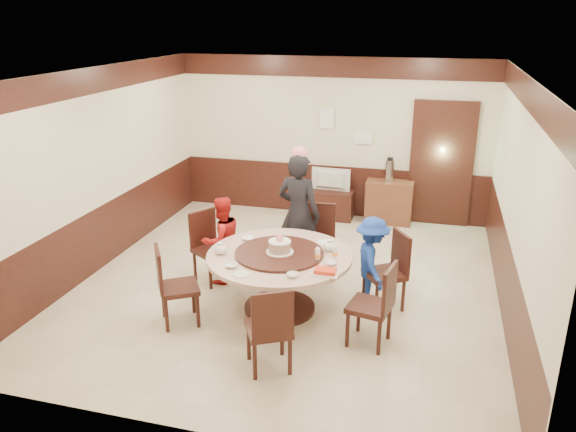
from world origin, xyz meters
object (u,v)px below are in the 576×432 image
(birthday_cake, at_px, (280,246))
(side_cabinet, at_px, (389,202))
(banquet_table, at_px, (279,271))
(person_standing, at_px, (299,214))
(television, at_px, (330,180))
(thermos, at_px, (390,171))
(shrimp_platter, at_px, (325,272))
(person_red, at_px, (222,240))
(tv_stand, at_px, (329,204))
(person_blue, at_px, (372,262))

(birthday_cake, bearing_deg, side_cabinet, 74.31)
(birthday_cake, bearing_deg, banquet_table, 136.52)
(person_standing, distance_m, television, 2.33)
(thermos, bearing_deg, shrimp_platter, -94.82)
(banquet_table, relative_size, birthday_cake, 5.28)
(birthday_cake, bearing_deg, person_red, 149.40)
(television, height_order, side_cabinet, television)
(person_standing, height_order, thermos, person_standing)
(banquet_table, bearing_deg, tv_stand, 90.96)
(person_standing, height_order, television, person_standing)
(thermos, bearing_deg, birthday_cake, -105.34)
(banquet_table, distance_m, thermos, 3.65)
(shrimp_platter, bearing_deg, person_red, 149.04)
(television, relative_size, thermos, 1.83)
(tv_stand, bearing_deg, person_standing, -89.75)
(person_blue, relative_size, shrimp_platter, 3.84)
(television, height_order, thermos, thermos)
(television, bearing_deg, banquet_table, 94.19)
(person_red, bearing_deg, thermos, -175.58)
(banquet_table, relative_size, tv_stand, 2.06)
(person_standing, xyz_separation_m, tv_stand, (-0.01, 2.32, -0.61))
(person_standing, bearing_deg, birthday_cake, 105.86)
(banquet_table, xyz_separation_m, person_standing, (-0.05, 1.15, 0.33))
(person_standing, bearing_deg, person_red, 45.23)
(shrimp_platter, distance_m, thermos, 3.91)
(person_blue, height_order, shrimp_platter, person_blue)
(banquet_table, xyz_separation_m, thermos, (0.97, 3.50, 0.41))
(person_blue, distance_m, side_cabinet, 3.05)
(person_red, relative_size, birthday_cake, 3.64)
(person_red, height_order, thermos, person_red)
(banquet_table, relative_size, side_cabinet, 2.19)
(person_red, distance_m, shrimp_platter, 1.88)
(banquet_table, relative_size, thermos, 4.61)
(person_standing, xyz_separation_m, person_blue, (1.11, -0.69, -0.29))
(person_standing, bearing_deg, side_cabinet, -100.69)
(person_standing, height_order, side_cabinet, person_standing)
(side_cabinet, bearing_deg, person_red, -123.76)
(birthday_cake, height_order, shrimp_platter, birthday_cake)
(tv_stand, xyz_separation_m, side_cabinet, (1.05, 0.03, 0.12))
(person_blue, xyz_separation_m, tv_stand, (-1.12, 3.01, -0.33))
(banquet_table, bearing_deg, person_blue, 23.42)
(banquet_table, xyz_separation_m, side_cabinet, (0.99, 3.50, -0.16))
(banquet_table, xyz_separation_m, tv_stand, (-0.06, 3.47, -0.28))
(banquet_table, relative_size, shrimp_platter, 5.84)
(banquet_table, xyz_separation_m, person_blue, (1.06, 0.46, 0.04))
(birthday_cake, distance_m, tv_stand, 3.53)
(banquet_table, height_order, person_blue, person_blue)
(television, bearing_deg, person_blue, 113.61)
(side_cabinet, relative_size, thermos, 2.11)
(television, distance_m, side_cabinet, 1.10)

